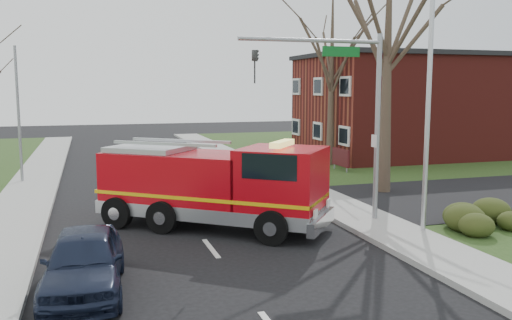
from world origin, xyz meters
name	(u,v)px	position (x,y,z in m)	size (l,w,h in m)	color
ground	(211,249)	(0.00, 0.00, 0.00)	(120.00, 120.00, 0.00)	black
sidewalk_right	(389,231)	(6.20, 0.00, 0.07)	(2.40, 80.00, 0.15)	gray
brick_building	(415,105)	(19.00, 18.00, 3.66)	(15.40, 10.40, 7.25)	maroon
health_center_sign	(341,158)	(10.50, 12.50, 0.88)	(0.12, 2.00, 1.40)	#430F13
hedge_corner	(478,217)	(9.00, -1.00, 0.58)	(2.80, 2.00, 0.90)	#283212
bare_tree_near	(388,31)	(9.50, 6.00, 7.41)	(6.00, 6.00, 12.00)	#382A21
bare_tree_far	(332,62)	(11.00, 15.00, 6.49)	(5.25, 5.25, 10.50)	#382A21
traffic_signal_mast	(346,94)	(5.21, 1.50, 4.71)	(5.29, 0.18, 6.80)	gray
streetlight_pole	(427,99)	(7.14, -0.50, 4.55)	(1.48, 0.16, 8.40)	#B7BABF
utility_pole_far	(19,116)	(-6.80, 14.00, 3.50)	(0.14, 0.14, 7.00)	gray
fire_engine	(215,188)	(0.70, 2.45, 1.43)	(7.83, 6.95, 3.17)	#B30811
parked_car_maroon	(84,261)	(-3.68, -2.58, 0.77)	(1.82, 4.53, 1.54)	#181F34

